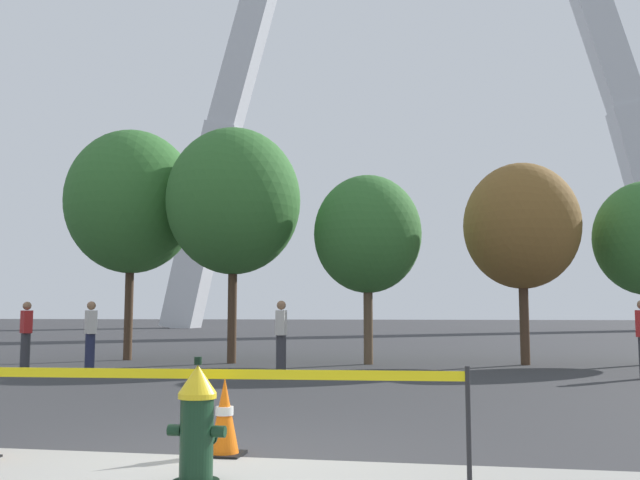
% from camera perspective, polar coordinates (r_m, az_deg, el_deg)
% --- Properties ---
extents(ground_plane, '(240.00, 240.00, 0.00)m').
position_cam_1_polar(ground_plane, '(6.47, -8.26, -17.82)').
color(ground_plane, '#333335').
extents(fire_hydrant, '(0.46, 0.48, 0.99)m').
position_cam_1_polar(fire_hydrant, '(5.68, -10.01, -14.66)').
color(fire_hydrant, black).
rests_on(fire_hydrant, ground).
extents(caution_tape_barrier, '(5.29, 0.42, 0.91)m').
position_cam_1_polar(caution_tape_barrier, '(6.09, -14.07, -12.43)').
color(caution_tape_barrier, '#232326').
rests_on(caution_tape_barrier, ground).
extents(traffic_cone_mid_sidewalk, '(0.36, 0.36, 0.73)m').
position_cam_1_polar(traffic_cone_mid_sidewalk, '(6.81, -7.83, -14.15)').
color(traffic_cone_mid_sidewalk, black).
rests_on(traffic_cone_mid_sidewalk, ground).
extents(monument_arch, '(43.10, 2.75, 53.08)m').
position_cam_1_polar(monument_arch, '(60.80, 7.76, 14.89)').
color(monument_arch, silver).
rests_on(monument_arch, ground).
extents(tree_far_left, '(3.76, 3.76, 6.58)m').
position_cam_1_polar(tree_far_left, '(20.80, -15.15, 3.03)').
color(tree_far_left, '#473323').
rests_on(tree_far_left, ground).
extents(tree_left_mid, '(3.60, 3.60, 6.31)m').
position_cam_1_polar(tree_left_mid, '(18.94, -7.08, 3.16)').
color(tree_left_mid, '#473323').
rests_on(tree_left_mid, ground).
extents(tree_center_left, '(2.83, 2.83, 4.94)m').
position_cam_1_polar(tree_center_left, '(18.35, 3.91, 0.47)').
color(tree_center_left, brown).
rests_on(tree_center_left, ground).
extents(tree_center_right, '(2.98, 2.98, 5.22)m').
position_cam_1_polar(tree_center_right, '(18.85, 16.16, 1.10)').
color(tree_center_right, '#473323').
rests_on(tree_center_right, ground).
extents(pedestrian_standing_center, '(0.39, 0.38, 1.59)m').
position_cam_1_polar(pedestrian_standing_center, '(18.21, -22.93, -7.10)').
color(pedestrian_standing_center, '#38383D').
rests_on(pedestrian_standing_center, ground).
extents(pedestrian_walking_right, '(0.22, 0.35, 1.59)m').
position_cam_1_polar(pedestrian_walking_right, '(15.34, -3.20, -7.87)').
color(pedestrian_walking_right, '#38383D').
rests_on(pedestrian_walking_right, ground).
extents(pedestrian_near_trees, '(0.38, 0.39, 1.59)m').
position_cam_1_polar(pedestrian_near_trees, '(17.12, -18.27, -7.38)').
color(pedestrian_near_trees, '#232847').
rests_on(pedestrian_near_trees, ground).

